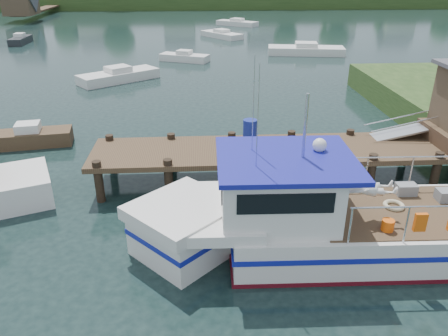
{
  "coord_description": "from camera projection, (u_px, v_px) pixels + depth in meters",
  "views": [
    {
      "loc": [
        -1.89,
        -15.55,
        7.87
      ],
      "look_at": [
        -1.0,
        -1.5,
        1.3
      ],
      "focal_mm": 35.0,
      "sensor_mm": 36.0,
      "label": 1
    }
  ],
  "objects": [
    {
      "name": "ground_plane",
      "position": [
        246.0,
        181.0,
        17.5
      ],
      "size": [
        160.0,
        160.0,
        0.0
      ],
      "primitive_type": "plane",
      "color": "black"
    },
    {
      "name": "dock",
      "position": [
        414.0,
        125.0,
        16.94
      ],
      "size": [
        16.6,
        3.0,
        4.78
      ],
      "color": "#473422",
      "rests_on": "ground"
    },
    {
      "name": "lobster_boat",
      "position": [
        325.0,
        220.0,
        12.85
      ],
      "size": [
        12.15,
        3.8,
        5.79
      ],
      "rotation": [
        0.0,
        0.0,
        -0.03
      ],
      "color": "silver",
      "rests_on": "ground"
    },
    {
      "name": "moored_rowboat",
      "position": [
        30.0,
        137.0,
        20.79
      ],
      "size": [
        3.99,
        1.87,
        1.11
      ],
      "rotation": [
        0.0,
        0.0,
        -0.37
      ],
      "color": "#473422",
      "rests_on": "ground"
    },
    {
      "name": "moored_far",
      "position": [
        237.0,
        23.0,
        62.01
      ],
      "size": [
        5.98,
        5.08,
        1.01
      ],
      "rotation": [
        0.0,
        0.0,
        -0.36
      ],
      "color": "silver",
      "rests_on": "ground"
    },
    {
      "name": "moored_a",
      "position": [
        119.0,
        76.0,
        32.39
      ],
      "size": [
        5.95,
        5.17,
        1.09
      ],
      "rotation": [
        0.0,
        0.0,
        0.29
      ],
      "color": "silver",
      "rests_on": "ground"
    },
    {
      "name": "moored_b",
      "position": [
        184.0,
        57.0,
        39.08
      ],
      "size": [
        4.62,
        3.12,
        0.97
      ],
      "rotation": [
        0.0,
        0.0,
        0.2
      ],
      "color": "silver",
      "rests_on": "ground"
    },
    {
      "name": "moored_c",
      "position": [
        306.0,
        50.0,
        42.03
      ],
      "size": [
        7.5,
        3.54,
        1.14
      ],
      "rotation": [
        0.0,
        0.0,
        -0.33
      ],
      "color": "silver",
      "rests_on": "ground"
    },
    {
      "name": "moored_d",
      "position": [
        222.0,
        34.0,
        51.77
      ],
      "size": [
        4.98,
        5.76,
        0.97
      ],
      "rotation": [
        0.0,
        0.0,
        0.12
      ],
      "color": "silver",
      "rests_on": "ground"
    },
    {
      "name": "moored_e",
      "position": [
        20.0,
        40.0,
        47.76
      ],
      "size": [
        1.43,
        4.07,
        1.12
      ],
      "rotation": [
        0.0,
        0.0,
        0.19
      ],
      "color": "black",
      "rests_on": "ground"
    }
  ]
}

